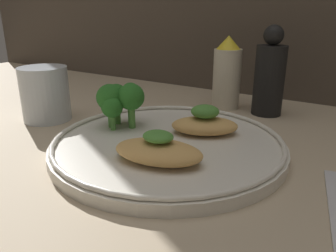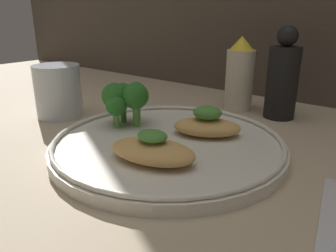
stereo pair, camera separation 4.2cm
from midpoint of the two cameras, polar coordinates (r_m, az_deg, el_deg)
The scene contains 9 objects.
ground_plane at distance 43.07cm, azimuth 2.78°, elevation -4.95°, with size 180.00×180.00×1.00cm, color tan.
plate at distance 42.47cm, azimuth 2.81°, elevation -3.11°, with size 29.96×29.96×2.00cm.
grilled_meat_front at distance 36.20cm, azimuth 0.56°, elevation -4.26°, with size 11.14×7.76×3.61cm.
grilled_meat_middle at distance 44.34cm, azimuth 9.48°, elevation 0.18°, with size 10.44×8.98×4.04cm.
broccoli_bunch at distance 47.12cm, azimuth -4.95°, elevation 4.96°, with size 6.48×6.84×6.45cm.
sauce_bottle at distance 61.19cm, azimuth 14.31°, elevation 8.52°, with size 5.01×5.01×13.16cm.
pepper_grinder at distance 58.37cm, azimuth 21.31°, elevation 7.73°, with size 5.11×5.11×15.17cm.
drinking_glass at distance 57.87cm, azimuth -17.02°, elevation 5.75°, with size 7.72×7.72×8.80cm.
fork at distance 33.08cm, azimuth 29.85°, elevation -14.33°, with size 4.95×16.55×0.60cm.
Camera 2 is at (24.65, -30.59, 17.28)cm, focal length 35.00 mm.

